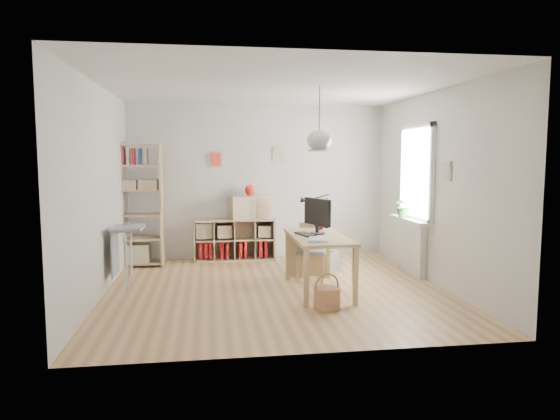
{
  "coord_description": "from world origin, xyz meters",
  "views": [
    {
      "loc": [
        -0.89,
        -6.54,
        1.78
      ],
      "look_at": [
        0.1,
        0.3,
        1.05
      ],
      "focal_mm": 32.0,
      "sensor_mm": 36.0,
      "label": 1
    }
  ],
  "objects": [
    {
      "name": "window_unit",
      "position": [
        2.23,
        0.6,
        1.55
      ],
      "size": [
        0.07,
        1.16,
        1.46
      ],
      "color": "white",
      "rests_on": "ground"
    },
    {
      "name": "task_lamp",
      "position": [
        0.6,
        0.46,
        1.07
      ],
      "size": [
        0.44,
        0.16,
        0.47
      ],
      "color": "black",
      "rests_on": "desk"
    },
    {
      "name": "chair",
      "position": [
        0.59,
        0.46,
        0.47
      ],
      "size": [
        0.51,
        0.51,
        0.82
      ],
      "rotation": [
        0.0,
        0.0,
        -0.31
      ],
      "color": "gray",
      "rests_on": "ground"
    },
    {
      "name": "ground",
      "position": [
        0.0,
        0.0,
        0.0
      ],
      "size": [
        4.5,
        4.5,
        0.0
      ],
      "primitive_type": "plane",
      "color": "tan",
      "rests_on": "ground"
    },
    {
      "name": "radiator",
      "position": [
        2.19,
        0.6,
        0.4
      ],
      "size": [
        0.1,
        0.8,
        0.8
      ],
      "primitive_type": "cube",
      "color": "silver",
      "rests_on": "ground"
    },
    {
      "name": "yarn_ball",
      "position": [
        0.67,
        0.33,
        0.82
      ],
      "size": [
        0.14,
        0.14,
        0.14
      ],
      "primitive_type": "sphere",
      "color": "#500A10",
      "rests_on": "desk"
    },
    {
      "name": "windowsill",
      "position": [
        2.14,
        0.6,
        0.83
      ],
      "size": [
        0.22,
        1.2,
        0.06
      ],
      "primitive_type": "cube",
      "color": "white",
      "rests_on": "radiator"
    },
    {
      "name": "monitor",
      "position": [
        0.56,
        -0.01,
        1.02
      ],
      "size": [
        0.26,
        0.53,
        0.48
      ],
      "rotation": [
        0.0,
        0.0,
        0.39
      ],
      "color": "black",
      "rests_on": "desk"
    },
    {
      "name": "room_shell",
      "position": [
        0.55,
        -0.15,
        2.0
      ],
      "size": [
        4.5,
        4.5,
        4.5
      ],
      "color": "silver",
      "rests_on": "ground"
    },
    {
      "name": "cube_shelf",
      "position": [
        -0.47,
        2.08,
        0.3
      ],
      "size": [
        1.4,
        0.38,
        0.72
      ],
      "color": "tan",
      "rests_on": "ground"
    },
    {
      "name": "drawer_chest",
      "position": [
        -0.18,
        2.04,
        0.92
      ],
      "size": [
        0.75,
        0.47,
        0.4
      ],
      "primitive_type": "cube",
      "rotation": [
        0.0,
        0.0,
        0.23
      ],
      "color": "tan",
      "rests_on": "cube_shelf"
    },
    {
      "name": "keyboard",
      "position": [
        0.39,
        -0.09,
        0.76
      ],
      "size": [
        0.24,
        0.42,
        0.02
      ],
      "primitive_type": "cube",
      "rotation": [
        0.0,
        0.0,
        0.24
      ],
      "color": "black",
      "rests_on": "desk"
    },
    {
      "name": "tall_bookshelf",
      "position": [
        -2.04,
        1.8,
        1.09
      ],
      "size": [
        0.8,
        0.38,
        2.0
      ],
      "color": "tan",
      "rests_on": "ground"
    },
    {
      "name": "potted_plant",
      "position": [
        2.12,
        0.8,
        1.03
      ],
      "size": [
        0.35,
        0.32,
        0.35
      ],
      "primitive_type": "imported",
      "rotation": [
        0.0,
        0.0,
        0.16
      ],
      "color": "#326D28",
      "rests_on": "windowsill"
    },
    {
      "name": "paper_tray",
      "position": [
        0.46,
        -0.58,
        0.77
      ],
      "size": [
        0.33,
        0.38,
        0.03
      ],
      "primitive_type": "cube",
      "rotation": [
        0.0,
        0.0,
        -0.29
      ],
      "color": "white",
      "rests_on": "desk"
    },
    {
      "name": "red_vase",
      "position": [
        -0.18,
        2.04,
        1.22
      ],
      "size": [
        0.16,
        0.16,
        0.2
      ],
      "primitive_type": "ellipsoid",
      "color": "#9C170D",
      "rests_on": "drawer_chest"
    },
    {
      "name": "wicker_basket",
      "position": [
        0.48,
        -0.96,
        0.14
      ],
      "size": [
        0.31,
        0.31,
        0.43
      ],
      "rotation": [
        0.0,
        0.0,
        0.22
      ],
      "color": "#906341",
      "rests_on": "ground"
    },
    {
      "name": "storage_chest",
      "position": [
        0.77,
        1.03,
        0.21
      ],
      "size": [
        0.81,
        0.85,
        0.64
      ],
      "rotation": [
        0.0,
        0.0,
        0.36
      ],
      "color": "silver",
      "rests_on": "ground"
    },
    {
      "name": "desk",
      "position": [
        0.55,
        -0.15,
        0.66
      ],
      "size": [
        0.7,
        1.5,
        0.75
      ],
      "color": "tan",
      "rests_on": "ground"
    },
    {
      "name": "side_table",
      "position": [
        -2.04,
        0.35,
        0.67
      ],
      "size": [
        0.4,
        0.55,
        0.85
      ],
      "color": "gray",
      "rests_on": "ground"
    }
  ]
}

